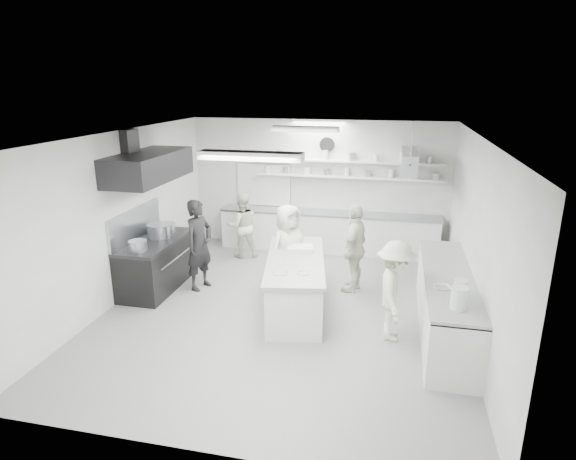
% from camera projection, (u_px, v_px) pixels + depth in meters
% --- Properties ---
extents(floor, '(6.00, 7.00, 0.02)m').
position_uv_depth(floor, '(284.00, 310.00, 8.40)').
color(floor, gray).
rests_on(floor, ground).
extents(ceiling, '(6.00, 7.00, 0.02)m').
position_uv_depth(ceiling, '(284.00, 135.00, 7.51)').
color(ceiling, silver).
rests_on(ceiling, wall_back).
extents(wall_back, '(6.00, 0.04, 3.00)m').
position_uv_depth(wall_back, '(318.00, 185.00, 11.22)').
color(wall_back, silver).
rests_on(wall_back, floor).
extents(wall_front, '(6.00, 0.04, 3.00)m').
position_uv_depth(wall_front, '(204.00, 328.00, 4.69)').
color(wall_front, silver).
rests_on(wall_front, floor).
extents(wall_left, '(0.04, 7.00, 3.00)m').
position_uv_depth(wall_left, '(121.00, 217.00, 8.58)').
color(wall_left, silver).
rests_on(wall_left, floor).
extents(wall_right, '(0.04, 7.00, 3.00)m').
position_uv_depth(wall_right, '(475.00, 240.00, 7.33)').
color(wall_right, silver).
rests_on(wall_right, floor).
extents(stove, '(0.80, 1.80, 0.90)m').
position_uv_depth(stove, '(157.00, 265.00, 9.18)').
color(stove, black).
rests_on(stove, floor).
extents(exhaust_hood, '(0.85, 2.00, 0.50)m').
position_uv_depth(exhaust_hood, '(148.00, 167.00, 8.62)').
color(exhaust_hood, black).
rests_on(exhaust_hood, wall_left).
extents(back_counter, '(5.00, 0.60, 0.92)m').
position_uv_depth(back_counter, '(328.00, 232.00, 11.18)').
color(back_counter, silver).
rests_on(back_counter, floor).
extents(shelf_lower, '(4.20, 0.26, 0.04)m').
position_uv_depth(shelf_lower, '(348.00, 177.00, 10.88)').
color(shelf_lower, silver).
rests_on(shelf_lower, wall_back).
extents(shelf_upper, '(4.20, 0.26, 0.04)m').
position_uv_depth(shelf_upper, '(348.00, 161.00, 10.77)').
color(shelf_upper, silver).
rests_on(shelf_upper, wall_back).
extents(pass_through_window, '(1.30, 0.04, 1.00)m').
position_uv_depth(pass_through_window, '(264.00, 185.00, 11.48)').
color(pass_through_window, black).
rests_on(pass_through_window, wall_back).
extents(wall_clock, '(0.32, 0.05, 0.32)m').
position_uv_depth(wall_clock, '(327.00, 145.00, 10.86)').
color(wall_clock, beige).
rests_on(wall_clock, wall_back).
extents(right_counter, '(0.74, 3.30, 0.94)m').
position_uv_depth(right_counter, '(446.00, 304.00, 7.52)').
color(right_counter, silver).
rests_on(right_counter, floor).
extents(pot_rack, '(0.30, 1.60, 0.40)m').
position_uv_depth(pot_rack, '(409.00, 161.00, 9.54)').
color(pot_rack, '#9CA2AA').
rests_on(pot_rack, ceiling).
extents(light_fixture_front, '(1.30, 0.25, 0.10)m').
position_uv_depth(light_fixture_front, '(251.00, 156.00, 5.85)').
color(light_fixture_front, silver).
rests_on(light_fixture_front, ceiling).
extents(light_fixture_rear, '(1.30, 0.25, 0.10)m').
position_uv_depth(light_fixture_rear, '(305.00, 129.00, 9.21)').
color(light_fixture_rear, silver).
rests_on(light_fixture_rear, ceiling).
extents(prep_island, '(1.29, 2.48, 0.87)m').
position_uv_depth(prep_island, '(295.00, 285.00, 8.33)').
color(prep_island, silver).
rests_on(prep_island, floor).
extents(stove_pot, '(0.45, 0.45, 0.30)m').
position_uv_depth(stove_pot, '(159.00, 232.00, 9.19)').
color(stove_pot, '#9CA2AA').
rests_on(stove_pot, stove).
extents(cook_stove, '(0.60, 0.73, 1.74)m').
position_uv_depth(cook_stove, '(199.00, 245.00, 9.03)').
color(cook_stove, black).
rests_on(cook_stove, floor).
extents(cook_back, '(0.87, 0.79, 1.45)m').
position_uv_depth(cook_back, '(242.00, 226.00, 10.75)').
color(cook_back, beige).
rests_on(cook_back, floor).
extents(cook_island_left, '(0.90, 0.98, 1.68)m').
position_uv_depth(cook_island_left, '(288.00, 249.00, 8.92)').
color(cook_island_left, beige).
rests_on(cook_island_left, floor).
extents(cook_island_right, '(0.64, 1.06, 1.69)m').
position_uv_depth(cook_island_right, '(355.00, 248.00, 8.95)').
color(cook_island_right, beige).
rests_on(cook_island_right, floor).
extents(cook_right, '(0.61, 1.03, 1.57)m').
position_uv_depth(cook_right, '(395.00, 291.00, 7.24)').
color(cook_right, beige).
rests_on(cook_right, floor).
extents(bowl_island_a, '(0.28, 0.28, 0.06)m').
position_uv_depth(bowl_island_a, '(280.00, 274.00, 7.57)').
color(bowl_island_a, '#9CA2AA').
rests_on(bowl_island_a, prep_island).
extents(bowl_island_b, '(0.23, 0.23, 0.06)m').
position_uv_depth(bowl_island_b, '(303.00, 274.00, 7.56)').
color(bowl_island_b, silver).
rests_on(bowl_island_b, prep_island).
extents(bowl_right, '(0.28, 0.28, 0.06)m').
position_uv_depth(bowl_right, '(442.00, 288.00, 6.90)').
color(bowl_right, silver).
rests_on(bowl_right, right_counter).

